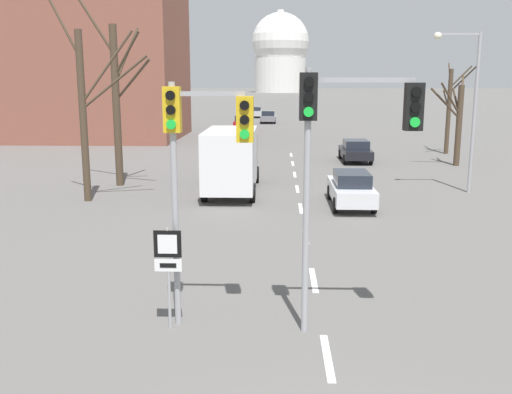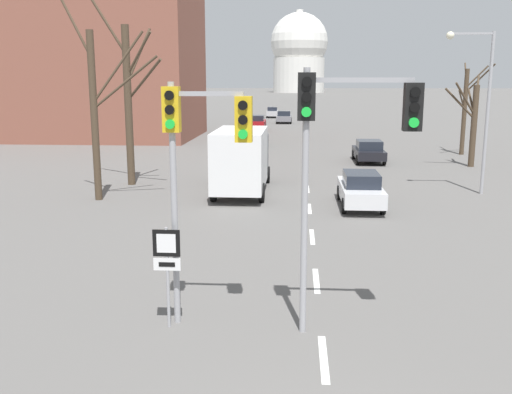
{
  "view_description": "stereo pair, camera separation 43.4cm",
  "coord_description": "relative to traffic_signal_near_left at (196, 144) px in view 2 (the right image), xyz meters",
  "views": [
    {
      "loc": [
        -1.03,
        -6.14,
        5.42
      ],
      "look_at": [
        -1.52,
        6.77,
        2.77
      ],
      "focal_mm": 40.0,
      "sensor_mm": 36.0,
      "label": 1
    },
    {
      "loc": [
        -0.6,
        -6.11,
        5.42
      ],
      "look_at": [
        -1.52,
        6.77,
        2.77
      ],
      "focal_mm": 40.0,
      "sensor_mm": 36.0,
      "label": 2
    }
  ],
  "objects": [
    {
      "name": "sedan_near_right",
      "position": [
        -1.69,
        35.72,
        -3.26
      ],
      "size": [
        1.96,
        3.88,
        1.61
      ],
      "color": "#2D4C33",
      "rests_on": "ground_plane"
    },
    {
      "name": "lane_stripe_6",
      "position": [
        2.73,
        25.49,
        -4.08
      ],
      "size": [
        0.16,
        2.0,
        0.01
      ],
      "primitive_type": "cube",
      "color": "silver",
      "rests_on": "ground_plane"
    },
    {
      "name": "lane_stripe_0",
      "position": [
        2.73,
        -1.51,
        -4.08
      ],
      "size": [
        0.16,
        2.0,
        0.01
      ],
      "primitive_type": "cube",
      "color": "silver",
      "rests_on": "ground_plane"
    },
    {
      "name": "sedan_mid_centre",
      "position": [
        -1.47,
        73.05,
        -3.3
      ],
      "size": [
        1.71,
        4.21,
        1.55
      ],
      "color": "#B7B7BC",
      "rests_on": "ground_plane"
    },
    {
      "name": "bare_tree_left_far",
      "position": [
        -6.54,
        17.16,
        0.5
      ],
      "size": [
        4.63,
        2.99,
        10.54
      ],
      "color": "#473828",
      "rests_on": "ground_plane"
    },
    {
      "name": "route_sign_post",
      "position": [
        -0.66,
        -0.28,
        -2.53
      ],
      "size": [
        0.6,
        0.08,
        2.3
      ],
      "color": "#9E9EA3",
      "rests_on": "ground_plane"
    },
    {
      "name": "street_lamp_right",
      "position": [
        10.72,
        15.89,
        0.66
      ],
      "size": [
        2.23,
        0.36,
        7.64
      ],
      "color": "#9E9EA3",
      "rests_on": "ground_plane"
    },
    {
      "name": "sedan_far_right",
      "position": [
        4.94,
        12.52,
        -3.29
      ],
      "size": [
        1.77,
        4.51,
        1.54
      ],
      "color": "silver",
      "rests_on": "ground_plane"
    },
    {
      "name": "sedan_near_left",
      "position": [
        -2.18,
        50.76,
        -3.25
      ],
      "size": [
        1.78,
        4.2,
        1.65
      ],
      "color": "maroon",
      "rests_on": "ground_plane"
    },
    {
      "name": "traffic_signal_near_left",
      "position": [
        0.0,
        0.0,
        0.0
      ],
      "size": [
        1.9,
        0.34,
        5.4
      ],
      "color": "#9E9EA3",
      "rests_on": "ground_plane"
    },
    {
      "name": "bare_tree_right_far",
      "position": [
        14.45,
        31.11,
        -0.61
      ],
      "size": [
        2.37,
        3.59,
        6.73
      ],
      "color": "#473828",
      "rests_on": "ground_plane"
    },
    {
      "name": "lane_stripe_7",
      "position": [
        2.73,
        29.99,
        -4.08
      ],
      "size": [
        0.16,
        2.0,
        0.01
      ],
      "primitive_type": "cube",
      "color": "silver",
      "rests_on": "ground_plane"
    },
    {
      "name": "capitol_dome",
      "position": [
        2.73,
        251.31,
        13.41
      ],
      "size": [
        25.43,
        25.43,
        35.92
      ],
      "color": "silver",
      "rests_on": "ground_plane"
    },
    {
      "name": "bare_tree_right_near",
      "position": [
        13.2,
        24.98,
        -1.22
      ],
      "size": [
        2.5,
        1.83,
        5.74
      ],
      "color": "#473828",
      "rests_on": "ground_plane"
    },
    {
      "name": "delivery_truck",
      "position": [
        -0.5,
        15.42,
        -2.39
      ],
      "size": [
        2.44,
        7.2,
        3.14
      ],
      "color": "#333842",
      "rests_on": "ground_plane"
    },
    {
      "name": "sedan_far_left",
      "position": [
        7.0,
        26.57,
        -3.32
      ],
      "size": [
        1.92,
        4.36,
        1.49
      ],
      "color": "black",
      "rests_on": "ground_plane"
    },
    {
      "name": "lane_stripe_1",
      "position": [
        2.73,
        2.99,
        -4.08
      ],
      "size": [
        0.16,
        2.0,
        0.01
      ],
      "primitive_type": "cube",
      "color": "silver",
      "rests_on": "ground_plane"
    },
    {
      "name": "lane_stripe_2",
      "position": [
        2.73,
        7.49,
        -4.08
      ],
      "size": [
        0.16,
        2.0,
        0.01
      ],
      "primitive_type": "cube",
      "color": "silver",
      "rests_on": "ground_plane"
    },
    {
      "name": "sedan_distant_centre",
      "position": [
        0.49,
        61.77,
        -3.29
      ],
      "size": [
        1.97,
        4.05,
        1.58
      ],
      "color": "slate",
      "rests_on": "ground_plane"
    },
    {
      "name": "bare_tree_left_near",
      "position": [
        -6.86,
        13.22,
        0.1
      ],
      "size": [
        4.68,
        0.75,
        9.45
      ],
      "color": "#473828",
      "rests_on": "ground_plane"
    },
    {
      "name": "lane_stripe_4",
      "position": [
        2.73,
        16.49,
        -4.08
      ],
      "size": [
        0.16,
        2.0,
        0.01
      ],
      "primitive_type": "cube",
      "color": "silver",
      "rests_on": "ground_plane"
    },
    {
      "name": "lane_stripe_5",
      "position": [
        2.73,
        20.99,
        -4.08
      ],
      "size": [
        0.16,
        2.0,
        0.01
      ],
      "primitive_type": "cube",
      "color": "silver",
      "rests_on": "ground_plane"
    },
    {
      "name": "traffic_signal_centre_tall",
      "position": [
        3.04,
        -0.3,
        0.23
      ],
      "size": [
        2.49,
        0.34,
        5.68
      ],
      "color": "#9E9EA3",
      "rests_on": "ground_plane"
    },
    {
      "name": "lane_stripe_3",
      "position": [
        2.73,
        11.99,
        -4.08
      ],
      "size": [
        0.16,
        2.0,
        0.01
      ],
      "primitive_type": "cube",
      "color": "silver",
      "rests_on": "ground_plane"
    }
  ]
}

